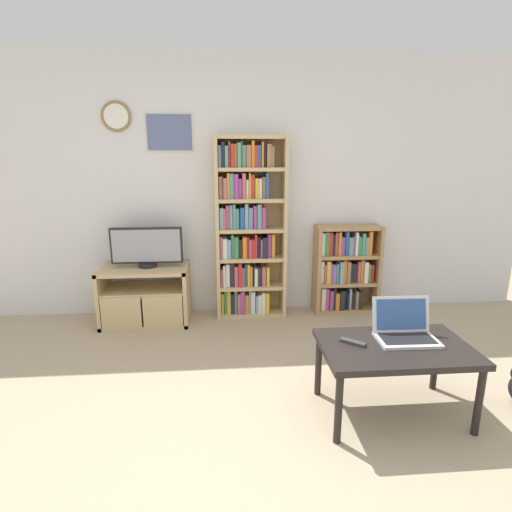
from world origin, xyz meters
TOP-DOWN VIEW (x-y plane):
  - ground_plane at (0.00, 0.00)m, footprint 18.00×18.00m
  - wall_back at (-0.01, 2.41)m, footprint 6.21×0.09m
  - tv_stand at (-0.92, 2.11)m, footprint 0.85×0.48m
  - television at (-0.88, 2.14)m, footprint 0.69×0.18m
  - bookshelf_tall at (0.10, 2.24)m, footprint 0.70×0.28m
  - bookshelf_short at (1.13, 2.26)m, footprint 0.68×0.25m
  - coffee_table at (0.92, 0.48)m, footprint 0.93×0.57m
  - laptop at (1.01, 0.58)m, footprint 0.38×0.28m
  - remote_near_laptop at (0.66, 0.52)m, footprint 0.15×0.14m

SIDE VIEW (x-z plane):
  - ground_plane at x=0.00m, z-range 0.00..0.00m
  - tv_stand at x=-0.92m, z-range 0.00..0.57m
  - coffee_table at x=0.92m, z-range 0.19..0.66m
  - bookshelf_short at x=1.13m, z-range 0.00..0.93m
  - remote_near_laptop at x=0.66m, z-range 0.48..0.50m
  - laptop at x=1.01m, z-range 0.42..0.67m
  - television at x=-0.88m, z-range 0.57..0.96m
  - bookshelf_tall at x=0.10m, z-range -0.01..1.80m
  - wall_back at x=-0.01m, z-range 0.01..2.61m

